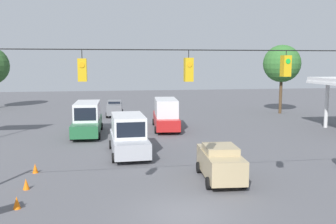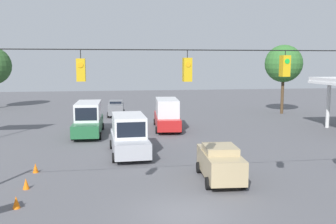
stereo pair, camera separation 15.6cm
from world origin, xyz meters
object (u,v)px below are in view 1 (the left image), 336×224
Objects in this scene: box_truck_green_withflow_far at (87,119)px; sedan_tan_crossing_near at (220,162)px; box_truck_red_oncoming_deep at (166,114)px; tree_horizon_right at (282,64)px; traffic_cone_third at (35,168)px; overhead_signal_span at (188,108)px; traffic_cone_nearest at (17,203)px; traffic_cone_second at (26,184)px; box_truck_silver_withflow_mid at (129,135)px; sedan_grey_withflow_deep at (115,108)px.

sedan_tan_crossing_near is at bearing 117.90° from box_truck_green_withflow_far.
tree_horizon_right reaches higher than box_truck_red_oncoming_deep.
overhead_signal_span is at bearing 133.39° from traffic_cone_third.
traffic_cone_nearest is 2.55m from traffic_cone_second.
box_truck_red_oncoming_deep is 18.64m from tree_horizon_right.
box_truck_silver_withflow_mid reaches higher than traffic_cone_nearest.
traffic_cone_second is (7.21, -4.81, -4.27)m from overhead_signal_span.
overhead_signal_span is 11.86m from box_truck_silver_withflow_mid.
traffic_cone_second is at bearing 91.39° from traffic_cone_third.
sedan_tan_crossing_near is 8.19× the size of traffic_cone_third.
overhead_signal_span is at bearing 146.29° from traffic_cone_second.
traffic_cone_nearest is at bearing 62.51° from box_truck_red_oncoming_deep.
traffic_cone_third is at bearing 77.24° from sedan_grey_withflow_deep.
traffic_cone_second is 0.07× the size of tree_horizon_right.
box_truck_silver_withflow_mid is 8.59m from traffic_cone_second.
box_truck_silver_withflow_mid is at bearing 111.90° from box_truck_green_withflow_far.
box_truck_silver_withflow_mid reaches higher than traffic_cone_second.
tree_horizon_right is at bearing -122.18° from sedan_tan_crossing_near.
traffic_cone_third is at bearing -88.01° from traffic_cone_nearest.
box_truck_green_withflow_far is 0.86× the size of tree_horizon_right.
box_truck_red_oncoming_deep is at bearing -113.97° from box_truck_silver_withflow_mid.
sedan_grey_withflow_deep is 7.64× the size of traffic_cone_second.
traffic_cone_second is 1.00× the size of traffic_cone_third.
box_truck_silver_withflow_mid is 0.73× the size of tree_horizon_right.
sedan_tan_crossing_near is at bearing -121.04° from overhead_signal_span.
sedan_tan_crossing_near is at bearing 91.54° from box_truck_red_oncoming_deep.
traffic_cone_third is at bearing 52.90° from box_truck_red_oncoming_deep.
sedan_tan_crossing_near is (-0.42, 15.80, -0.44)m from box_truck_red_oncoming_deep.
sedan_tan_crossing_near is 10.22m from traffic_cone_nearest.
box_truck_green_withflow_far is at bearing -62.10° from sedan_tan_crossing_near.
sedan_tan_crossing_near is at bearing 124.20° from box_truck_silver_withflow_mid.
overhead_signal_span is at bearing 58.96° from sedan_tan_crossing_near.
traffic_cone_nearest is 1.00× the size of traffic_cone_second.
traffic_cone_third is (0.19, -5.44, 0.00)m from traffic_cone_nearest.
box_truck_red_oncoming_deep is 10.04m from box_truck_silver_withflow_mid.
box_truck_red_oncoming_deep is at bearing 115.44° from sedan_grey_withflow_deep.
sedan_grey_withflow_deep is 0.50× the size of tree_horizon_right.
overhead_signal_span reaches higher than traffic_cone_third.
box_truck_red_oncoming_deep reaches higher than traffic_cone_nearest.
box_truck_silver_withflow_mid is at bearing 66.03° from box_truck_red_oncoming_deep.
box_truck_silver_withflow_mid is 10.58m from traffic_cone_nearest.
box_truck_red_oncoming_deep is at bearing -127.10° from traffic_cone_third.
overhead_signal_span is 5.18× the size of sedan_tan_crossing_near.
traffic_cone_second is (2.37, 14.31, -1.12)m from box_truck_green_withflow_far.
box_truck_silver_withflow_mid is 8.02m from sedan_tan_crossing_near.
sedan_grey_withflow_deep is 25.81m from traffic_cone_second.
overhead_signal_span is 5.55× the size of sedan_grey_withflow_deep.
tree_horizon_right reaches higher than traffic_cone_nearest.
box_truck_red_oncoming_deep is at bearing -96.65° from overhead_signal_span.
box_truck_green_withflow_far is at bearing -68.10° from box_truck_silver_withflow_mid.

